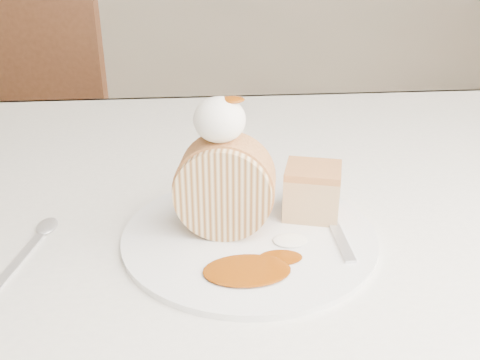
{
  "coord_description": "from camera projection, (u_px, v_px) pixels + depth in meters",
  "views": [
    {
      "loc": [
        -0.06,
        -0.46,
        1.08
      ],
      "look_at": [
        -0.01,
        0.08,
        0.82
      ],
      "focal_mm": 40.0,
      "sensor_mm": 36.0,
      "label": 1
    }
  ],
  "objects": [
    {
      "name": "plate",
      "position": [
        249.0,
        235.0,
        0.62
      ],
      "size": [
        0.36,
        0.36,
        0.01
      ],
      "primitive_type": "cylinder",
      "rotation": [
        0.0,
        0.0,
        -0.27
      ],
      "color": "white",
      "rests_on": "table"
    },
    {
      "name": "roulade_slice",
      "position": [
        225.0,
        187.0,
        0.6
      ],
      "size": [
        0.12,
        0.08,
        0.11
      ],
      "primitive_type": "cylinder",
      "rotation": [
        1.57,
        0.0,
        -0.17
      ],
      "color": "beige",
      "rests_on": "plate"
    },
    {
      "name": "chair_far",
      "position": [
        46.0,
        130.0,
        1.56
      ],
      "size": [
        0.5,
        0.5,
        0.94
      ],
      "rotation": [
        0.0,
        0.0,
        3.02
      ],
      "color": "brown",
      "rests_on": "ground"
    },
    {
      "name": "caramel_drizzle",
      "position": [
        231.0,
        94.0,
        0.56
      ],
      "size": [
        0.03,
        0.02,
        0.01
      ],
      "primitive_type": "ellipsoid",
      "color": "#793305",
      "rests_on": "whipped_cream"
    },
    {
      "name": "caramel_pool",
      "position": [
        247.0,
        270.0,
        0.55
      ],
      "size": [
        0.1,
        0.08,
        0.0
      ],
      "primitive_type": null,
      "rotation": [
        0.0,
        0.0,
        -0.27
      ],
      "color": "#793305",
      "rests_on": "plate"
    },
    {
      "name": "spoon",
      "position": [
        17.0,
        263.0,
        0.57
      ],
      "size": [
        0.05,
        0.14,
        0.0
      ],
      "primitive_type": "cube",
      "rotation": [
        0.0,
        0.0,
        -0.19
      ],
      "color": "silver",
      "rests_on": "table"
    },
    {
      "name": "cake_chunk",
      "position": [
        312.0,
        194.0,
        0.65
      ],
      "size": [
        0.08,
        0.08,
        0.05
      ],
      "primitive_type": "cube",
      "rotation": [
        0.0,
        0.0,
        -0.27
      ],
      "color": "#C8864B",
      "rests_on": "plate"
    },
    {
      "name": "table",
      "position": [
        241.0,
        244.0,
        0.78
      ],
      "size": [
        1.4,
        0.9,
        0.75
      ],
      "color": "beige",
      "rests_on": "ground"
    },
    {
      "name": "fork",
      "position": [
        337.0,
        232.0,
        0.62
      ],
      "size": [
        0.03,
        0.17,
        0.0
      ],
      "primitive_type": "cube",
      "rotation": [
        0.0,
        0.0,
        -0.01
      ],
      "color": "silver",
      "rests_on": "plate"
    },
    {
      "name": "whipped_cream",
      "position": [
        220.0,
        120.0,
        0.57
      ],
      "size": [
        0.06,
        0.06,
        0.05
      ],
      "primitive_type": "ellipsoid",
      "color": "white",
      "rests_on": "roulade_slice"
    }
  ]
}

